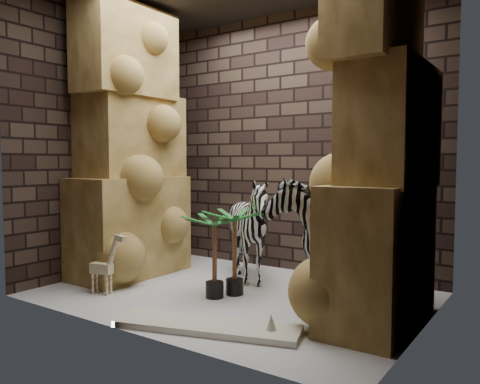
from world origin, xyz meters
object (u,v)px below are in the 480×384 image
Objects in this scene: palm_back at (215,256)px; surfboard at (207,326)px; giraffe_toy at (101,261)px; zebra_left at (250,236)px; palm_front at (235,252)px; zebra_right at (320,226)px.

palm_back reaches higher than surfboard.
surfboard is (1.44, -0.19, -0.29)m from giraffe_toy.
zebra_left is 1.52m from giraffe_toy.
palm_front is 1.04m from surfboard.
giraffe_toy is 1.29m from palm_front.
palm_back is (0.98, 0.52, 0.08)m from giraffe_toy.
zebra_right reaches higher than giraffe_toy.
palm_front is at bearing -77.86° from zebra_left.
palm_back is at bearing -152.23° from zebra_right.
zebra_left is 0.49m from palm_front.
palm_front is at bearing 63.17° from palm_back.
giraffe_toy is at bearing -131.86° from zebra_left.
giraffe_toy is at bearing 155.28° from surfboard.
giraffe_toy is (-1.77, -1.10, -0.36)m from zebra_right.
palm_front is (-0.70, -0.39, -0.26)m from zebra_right.
zebra_left is at bearing 105.14° from palm_front.
palm_back is 0.55× the size of surfboard.
surfboard is at bearing -56.58° from palm_back.
zebra_right is 1.64× the size of palm_front.
zebra_right is 1.23× the size of zebra_left.
surfboard is (0.37, -0.89, -0.39)m from palm_front.
giraffe_toy is 0.80× the size of palm_back.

